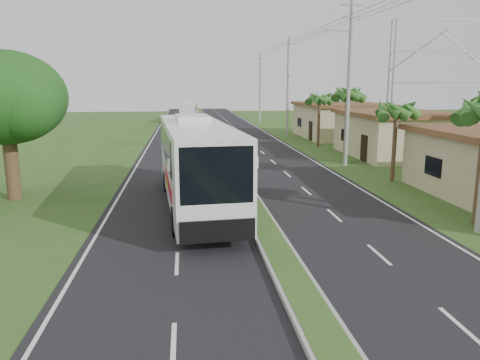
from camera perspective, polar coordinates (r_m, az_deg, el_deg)
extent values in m
plane|color=#2D511D|center=(16.21, 4.95, -9.61)|extent=(180.00, 180.00, 0.00)
cube|color=black|center=(35.41, -1.52, 2.11)|extent=(14.00, 160.00, 0.02)
cube|color=gray|center=(35.40, -1.52, 2.24)|extent=(1.20, 160.00, 0.17)
cube|color=#2D511D|center=(35.38, -1.52, 2.38)|extent=(0.95, 160.00, 0.02)
cube|color=silver|center=(35.46, -12.37, 1.83)|extent=(0.12, 160.00, 0.01)
cube|color=silver|center=(36.62, 8.99, 2.27)|extent=(0.12, 160.00, 0.01)
cube|color=tan|center=(40.79, 18.27, 5.14)|extent=(7.00, 10.00, 3.35)
cube|color=#4F321B|center=(40.64, 18.44, 7.71)|extent=(7.60, 10.60, 0.32)
cube|color=tan|center=(53.75, 12.02, 6.98)|extent=(8.00, 11.00, 3.50)
cube|color=#4F321B|center=(53.64, 12.11, 9.01)|extent=(8.60, 11.60, 0.32)
cylinder|color=#473321|center=(21.78, 27.25, 1.45)|extent=(0.26, 0.26, 5.00)
cylinder|color=#473321|center=(29.78, 18.30, 4.17)|extent=(0.26, 0.26, 4.60)
cylinder|color=#473321|center=(35.96, 12.80, 6.29)|extent=(0.26, 0.26, 5.40)
cylinder|color=#473321|center=(44.69, 9.57, 7.01)|extent=(0.26, 0.26, 4.80)
cylinder|color=#473321|center=(26.61, -26.10, 2.09)|extent=(0.70, 0.70, 4.00)
ellipsoid|color=#204412|center=(26.34, -26.72, 8.97)|extent=(6.00, 6.00, 4.68)
sphere|color=#204412|center=(25.02, -24.82, 8.37)|extent=(3.40, 3.40, 3.40)
cylinder|color=gray|center=(34.78, 13.12, 11.55)|extent=(0.28, 0.28, 12.00)
cube|color=gray|center=(35.19, 13.53, 20.04)|extent=(1.60, 0.12, 0.12)
cube|color=gray|center=(35.08, 13.47, 18.75)|extent=(1.20, 0.10, 0.10)
cube|color=gray|center=(34.59, 11.44, 17.44)|extent=(2.40, 0.10, 0.10)
cylinder|color=gray|center=(54.05, 5.87, 11.17)|extent=(0.28, 0.28, 11.00)
cube|color=gray|center=(54.22, 5.97, 16.14)|extent=(1.60, 0.12, 0.12)
cube|color=gray|center=(54.17, 5.95, 15.30)|extent=(1.20, 0.10, 0.10)
cylinder|color=gray|center=(73.71, 2.46, 11.13)|extent=(0.28, 0.28, 10.50)
cube|color=gray|center=(73.81, 2.49, 14.58)|extent=(1.60, 0.12, 0.12)
cube|color=gray|center=(73.77, 2.48, 13.96)|extent=(1.20, 0.10, 0.10)
cylinder|color=gray|center=(48.64, 18.13, 11.22)|extent=(0.18, 0.18, 12.00)
cylinder|color=gray|center=(49.55, 17.64, 11.24)|extent=(0.18, 0.18, 12.00)
cube|color=gray|center=(51.35, 23.06, 10.87)|extent=(10.00, 0.14, 0.14)
cube|color=gray|center=(51.44, 23.34, 14.20)|extent=(10.00, 0.14, 0.14)
cube|color=gray|center=(51.71, 23.61, 17.51)|extent=(10.00, 0.14, 0.14)
cube|color=white|center=(22.41, -5.38, 2.35)|extent=(3.89, 13.63, 3.53)
cube|color=black|center=(22.97, -5.59, 4.53)|extent=(3.72, 10.95, 1.41)
cube|color=black|center=(15.80, -2.87, 0.58)|extent=(2.52, 0.34, 1.98)
cube|color=red|center=(21.23, -4.96, -0.10)|extent=(3.32, 6.04, 0.62)
cube|color=yellow|center=(22.92, -5.42, 0.05)|extent=(3.12, 3.58, 0.28)
cube|color=white|center=(23.52, -5.81, 7.50)|extent=(1.78, 2.81, 0.31)
cylinder|color=black|center=(18.54, -7.79, -5.02)|extent=(0.45, 1.19, 1.17)
cylinder|color=black|center=(18.85, -0.07, -4.63)|extent=(0.45, 1.19, 1.17)
cylinder|color=black|center=(26.15, -8.90, -0.16)|extent=(0.45, 1.19, 1.17)
cylinder|color=black|center=(26.37, -3.39, 0.06)|extent=(0.45, 1.19, 1.17)
cube|color=white|center=(74.44, -6.19, 8.22)|extent=(3.02, 10.30, 2.83)
cube|color=black|center=(74.84, -6.18, 8.89)|extent=(2.85, 7.67, 0.96)
cube|color=orange|center=(73.59, -6.23, 7.76)|extent=(2.64, 5.02, 0.31)
cylinder|color=black|center=(70.42, -7.21, 7.09)|extent=(0.33, 0.87, 0.85)
cylinder|color=black|center=(70.27, -5.62, 7.12)|extent=(0.33, 0.87, 0.85)
cylinder|color=black|center=(78.32, -6.70, 7.55)|extent=(0.33, 0.87, 0.85)
cylinder|color=black|center=(78.19, -5.26, 7.58)|extent=(0.33, 0.87, 0.85)
imported|color=black|center=(25.24, -3.97, -0.71)|extent=(1.65, 0.91, 0.96)
imported|color=maroon|center=(25.05, -4.01, 1.54)|extent=(0.79, 0.63, 1.88)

